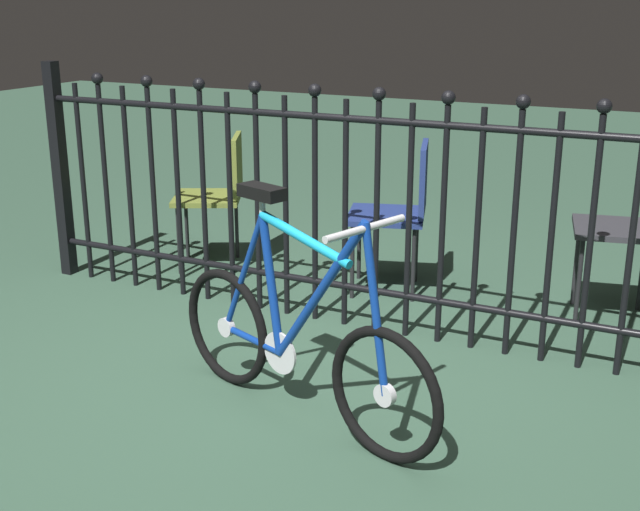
% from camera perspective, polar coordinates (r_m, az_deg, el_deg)
% --- Properties ---
extents(ground_plane, '(20.00, 20.00, 0.00)m').
position_cam_1_polar(ground_plane, '(3.63, -3.27, -9.11)').
color(ground_plane, '#32503D').
extents(iron_fence, '(3.83, 0.07, 1.27)m').
position_cam_1_polar(iron_fence, '(4.11, 1.28, 3.70)').
color(iron_fence, black).
rests_on(iron_fence, ground).
extents(bicycle, '(1.36, 0.55, 0.92)m').
position_cam_1_polar(bicycle, '(3.26, -1.54, -5.95)').
color(bicycle, black).
rests_on(bicycle, ground).
extents(chair_navy, '(0.53, 0.53, 0.85)m').
position_cam_1_polar(chair_navy, '(4.64, 5.66, 3.58)').
color(chair_navy, black).
rests_on(chair_navy, ground).
extents(chair_charcoal, '(0.51, 0.50, 0.84)m').
position_cam_1_polar(chair_charcoal, '(4.47, 20.86, 2.21)').
color(chair_charcoal, black).
rests_on(chair_charcoal, ground).
extents(chair_olive, '(0.54, 0.54, 0.82)m').
position_cam_1_polar(chair_olive, '(5.10, -6.95, 4.66)').
color(chair_olive, black).
rests_on(chair_olive, ground).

